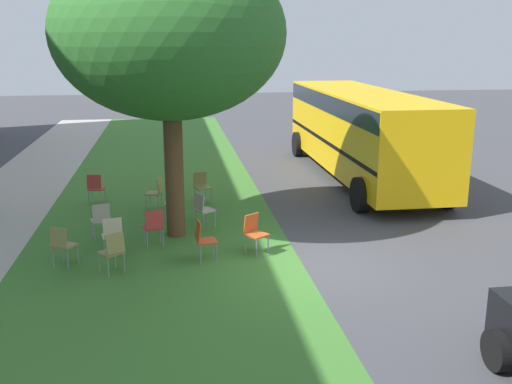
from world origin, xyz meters
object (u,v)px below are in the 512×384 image
chair_4 (96,187)px  chair_5 (112,233)px  street_tree (169,34)px  chair_6 (156,190)px  chair_7 (201,184)px  chair_9 (254,231)px  chair_0 (203,238)px  school_bus (361,126)px  chair_2 (113,250)px  chair_1 (175,200)px  chair_10 (154,225)px  chair_3 (62,243)px  chair_11 (101,218)px  chair_8 (203,208)px

chair_4 → chair_5: size_ratio=1.00×
street_tree → chair_6: bearing=12.0°
chair_7 → chair_9: (-4.38, -0.91, 0.00)m
chair_0 → school_bus: school_bus is taller
chair_2 → chair_9: size_ratio=1.00×
street_tree → chair_1: street_tree is taller
chair_4 → chair_10: size_ratio=1.00×
chair_3 → chair_4: bearing=-1.5°
chair_1 → chair_9: size_ratio=1.00×
chair_6 → chair_10: bearing=-179.9°
street_tree → school_bus: size_ratio=0.63×
chair_4 → school_bus: 8.78m
chair_9 → chair_11: size_ratio=1.00×
chair_11 → school_bus: bearing=-56.0°
school_bus → chair_10: bearing=132.1°
chair_3 → chair_2: bearing=-117.1°
chair_6 → school_bus: bearing=-66.6°
chair_10 → chair_7: bearing=-19.1°
chair_1 → chair_9: bearing=-148.9°
chair_10 → school_bus: bearing=-47.9°
street_tree → chair_4: (3.05, 2.20, -4.15)m
chair_0 → school_bus: size_ratio=0.08×
chair_5 → chair_6: same height
chair_1 → chair_6: 1.19m
street_tree → chair_4: street_tree is taller
chair_11 → street_tree: bearing=-87.0°
chair_2 → chair_5: (1.05, 0.10, 0.00)m
chair_1 → chair_8: size_ratio=1.00×
chair_3 → chair_10: same height
chair_0 → chair_7: (4.70, -0.22, 0.00)m
chair_5 → chair_8: size_ratio=1.00×
chair_1 → chair_10: same height
chair_3 → chair_9: size_ratio=1.00×
chair_9 → chair_10: size_ratio=1.00×
chair_4 → chair_3: bearing=178.5°
school_bus → chair_8: bearing=130.8°
chair_6 → chair_10: 3.15m
chair_10 → school_bus: size_ratio=0.08×
chair_2 → chair_7: size_ratio=1.00×
chair_9 → chair_10: 2.29m
chair_0 → chair_1: 3.15m
chair_2 → chair_7: 5.56m
chair_4 → chair_9: same height
street_tree → chair_1: bearing=0.1°
chair_8 → school_bus: size_ratio=0.08×
chair_1 → chair_3: 3.82m
chair_1 → chair_8: 1.05m
chair_3 → chair_0: bearing=-91.3°
chair_6 → chair_7: same height
chair_2 → chair_5: 1.06m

